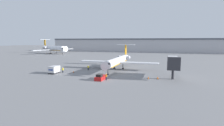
# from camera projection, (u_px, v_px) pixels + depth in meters

# --- Properties ---
(ground_plane) EXTENTS (600.00, 600.00, 0.00)m
(ground_plane) POSITION_uv_depth(u_px,v_px,m) (100.00, 80.00, 45.82)
(ground_plane) COLOR slate
(terminal_building) EXTENTS (180.00, 16.80, 12.35)m
(terminal_building) POSITION_uv_depth(u_px,v_px,m) (146.00, 45.00, 159.18)
(terminal_building) COLOR #B2B2B7
(terminal_building) RESTS_ON ground
(airplane_main) EXTENTS (28.70, 28.29, 8.74)m
(airplane_main) POSITION_uv_depth(u_px,v_px,m) (118.00, 61.00, 63.03)
(airplane_main) COLOR white
(airplane_main) RESTS_ON ground
(pushback_tug) EXTENTS (1.92, 4.59, 1.68)m
(pushback_tug) POSITION_uv_depth(u_px,v_px,m) (101.00, 77.00, 46.47)
(pushback_tug) COLOR #B21919
(pushback_tug) RESTS_ON ground
(luggage_cart) EXTENTS (2.19, 3.55, 2.36)m
(luggage_cart) POSITION_uv_depth(u_px,v_px,m) (54.00, 70.00, 55.22)
(luggage_cart) COLOR #232326
(luggage_cart) RESTS_ON ground
(worker_near_tug) EXTENTS (0.40, 0.25, 1.75)m
(worker_near_tug) POSITION_uv_depth(u_px,v_px,m) (106.00, 77.00, 45.99)
(worker_near_tug) COLOR #232838
(worker_near_tug) RESTS_ON ground
(worker_by_wing) EXTENTS (0.40, 0.24, 1.73)m
(worker_by_wing) POSITION_uv_depth(u_px,v_px,m) (88.00, 68.00, 61.44)
(worker_by_wing) COLOR #232838
(worker_by_wing) RESTS_ON ground
(worker_on_apron) EXTENTS (0.40, 0.24, 1.72)m
(worker_on_apron) POSITION_uv_depth(u_px,v_px,m) (63.00, 70.00, 56.44)
(worker_on_apron) COLOR #232838
(worker_on_apron) RESTS_ON ground
(traffic_cone_left) EXTENTS (0.54, 0.54, 0.60)m
(traffic_cone_left) POSITION_uv_depth(u_px,v_px,m) (73.00, 72.00, 56.85)
(traffic_cone_left) COLOR black
(traffic_cone_left) RESTS_ON ground
(traffic_cone_right) EXTENTS (0.51, 0.51, 0.77)m
(traffic_cone_right) POSITION_uv_depth(u_px,v_px,m) (148.00, 78.00, 47.27)
(traffic_cone_right) COLOR black
(traffic_cone_right) RESTS_ON ground
(traffic_cone_mid) EXTENTS (0.69, 0.69, 0.73)m
(traffic_cone_mid) POSITION_uv_depth(u_px,v_px,m) (158.00, 78.00, 47.20)
(traffic_cone_mid) COLOR black
(traffic_cone_mid) RESTS_ON ground
(airplane_parked_far_left) EXTENTS (30.00, 34.43, 11.34)m
(airplane_parked_far_left) POSITION_uv_depth(u_px,v_px,m) (54.00, 48.00, 140.38)
(airplane_parked_far_left) COLOR silver
(airplane_parked_far_left) RESTS_ON ground
(jet_bridge) EXTENTS (3.20, 9.65, 6.19)m
(jet_bridge) POSITION_uv_depth(u_px,v_px,m) (173.00, 62.00, 48.06)
(jet_bridge) COLOR #2D2D33
(jet_bridge) RESTS_ON ground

